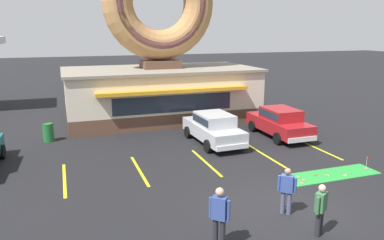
# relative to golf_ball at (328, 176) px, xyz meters

# --- Properties ---
(ground_plane) EXTENTS (160.00, 160.00, 0.00)m
(ground_plane) POSITION_rel_golf_ball_xyz_m (-3.18, -1.79, -0.05)
(ground_plane) COLOR black
(donut_shop_building) EXTENTS (12.30, 6.75, 10.96)m
(donut_shop_building) POSITION_rel_golf_ball_xyz_m (-3.72, 12.16, 3.69)
(donut_shop_building) COLOR brown
(donut_shop_building) RESTS_ON ground
(putting_mat) EXTENTS (4.15, 1.21, 0.03)m
(putting_mat) POSITION_rel_golf_ball_xyz_m (0.21, 0.13, -0.04)
(putting_mat) COLOR green
(putting_mat) RESTS_ON ground
(mini_donut_near_left) EXTENTS (0.13, 0.13, 0.04)m
(mini_donut_near_left) POSITION_rel_golf_ball_xyz_m (0.66, -0.19, -0.00)
(mini_donut_near_left) COLOR #E5C666
(mini_donut_near_left) RESTS_ON putting_mat
(mini_donut_near_right) EXTENTS (0.13, 0.13, 0.04)m
(mini_donut_near_right) POSITION_rel_golf_ball_xyz_m (2.06, 0.13, -0.00)
(mini_donut_near_right) COLOR #D8667F
(mini_donut_near_right) RESTS_ON putting_mat
(mini_donut_mid_left) EXTENTS (0.13, 0.13, 0.04)m
(mini_donut_mid_left) POSITION_rel_golf_ball_xyz_m (-0.45, 0.25, -0.00)
(mini_donut_mid_left) COLOR brown
(mini_donut_mid_left) RESTS_ON putting_mat
(mini_donut_mid_centre) EXTENTS (0.13, 0.13, 0.04)m
(mini_donut_mid_centre) POSITION_rel_golf_ball_xyz_m (-1.22, 0.27, -0.00)
(mini_donut_mid_centre) COLOR #A5724C
(mini_donut_mid_centre) RESTS_ON putting_mat
(mini_donut_mid_right) EXTENTS (0.13, 0.13, 0.04)m
(mini_donut_mid_right) POSITION_rel_golf_ball_xyz_m (-0.04, 0.07, -0.00)
(mini_donut_mid_right) COLOR #A5724C
(mini_donut_mid_right) RESTS_ON putting_mat
(mini_donut_far_left) EXTENTS (0.13, 0.13, 0.04)m
(mini_donut_far_left) POSITION_rel_golf_ball_xyz_m (-1.48, -0.31, -0.00)
(mini_donut_far_left) COLOR #D8667F
(mini_donut_far_left) RESTS_ON putting_mat
(mini_donut_far_centre) EXTENTS (0.13, 0.13, 0.04)m
(mini_donut_far_centre) POSITION_rel_golf_ball_xyz_m (-1.22, -0.06, -0.00)
(mini_donut_far_centre) COLOR #D8667F
(mini_donut_far_centre) RESTS_ON putting_mat
(golf_ball) EXTENTS (0.04, 0.04, 0.04)m
(golf_ball) POSITION_rel_golf_ball_xyz_m (0.00, 0.00, 0.00)
(golf_ball) COLOR white
(golf_ball) RESTS_ON putting_mat
(putting_flag_pin) EXTENTS (0.13, 0.01, 0.55)m
(putting_flag_pin) POSITION_rel_golf_ball_xyz_m (2.07, 0.14, 0.39)
(putting_flag_pin) COLOR silver
(putting_flag_pin) RESTS_ON putting_mat
(car_silver) EXTENTS (2.10, 4.62, 1.60)m
(car_silver) POSITION_rel_golf_ball_xyz_m (-2.61, 5.82, 0.82)
(car_silver) COLOR #B2B5BA
(car_silver) RESTS_ON ground
(car_red) EXTENTS (1.99, 4.57, 1.60)m
(car_red) POSITION_rel_golf_ball_xyz_m (1.33, 5.82, 0.82)
(car_red) COLOR maroon
(car_red) RESTS_ON ground
(pedestrian_blue_sweater_man) EXTENTS (0.47, 0.43, 1.55)m
(pedestrian_blue_sweater_man) POSITION_rel_golf_ball_xyz_m (-3.38, -2.10, 0.80)
(pedestrian_blue_sweater_man) COLOR #474C66
(pedestrian_blue_sweater_man) RESTS_ON ground
(pedestrian_hooded_kid) EXTENTS (0.47, 0.43, 1.75)m
(pedestrian_hooded_kid) POSITION_rel_golf_ball_xyz_m (-6.17, -3.19, 0.93)
(pedestrian_hooded_kid) COLOR #232328
(pedestrian_hooded_kid) RESTS_ON ground
(pedestrian_leather_jacket_man) EXTENTS (0.52, 0.41, 1.55)m
(pedestrian_leather_jacket_man) POSITION_rel_golf_ball_xyz_m (-3.21, -3.54, 0.80)
(pedestrian_leather_jacket_man) COLOR #232328
(pedestrian_leather_jacket_man) RESTS_ON ground
(trash_bin) EXTENTS (0.57, 0.57, 0.97)m
(trash_bin) POSITION_rel_golf_ball_xyz_m (-10.72, 9.02, 0.45)
(trash_bin) COLOR #1E662D
(trash_bin) RESTS_ON ground
(parking_stripe_far_left) EXTENTS (0.12, 3.60, 0.01)m
(parking_stripe_far_left) POSITION_rel_golf_ball_xyz_m (-10.04, 3.21, -0.05)
(parking_stripe_far_left) COLOR yellow
(parking_stripe_far_left) RESTS_ON ground
(parking_stripe_left) EXTENTS (0.12, 3.60, 0.01)m
(parking_stripe_left) POSITION_rel_golf_ball_xyz_m (-7.04, 3.21, -0.05)
(parking_stripe_left) COLOR yellow
(parking_stripe_left) RESTS_ON ground
(parking_stripe_mid_left) EXTENTS (0.12, 3.60, 0.01)m
(parking_stripe_mid_left) POSITION_rel_golf_ball_xyz_m (-4.04, 3.21, -0.05)
(parking_stripe_mid_left) COLOR yellow
(parking_stripe_mid_left) RESTS_ON ground
(parking_stripe_centre) EXTENTS (0.12, 3.60, 0.01)m
(parking_stripe_centre) POSITION_rel_golf_ball_xyz_m (-1.04, 3.21, -0.05)
(parking_stripe_centre) COLOR yellow
(parking_stripe_centre) RESTS_ON ground
(parking_stripe_mid_right) EXTENTS (0.12, 3.60, 0.01)m
(parking_stripe_mid_right) POSITION_rel_golf_ball_xyz_m (1.96, 3.21, -0.05)
(parking_stripe_mid_right) COLOR yellow
(parking_stripe_mid_right) RESTS_ON ground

